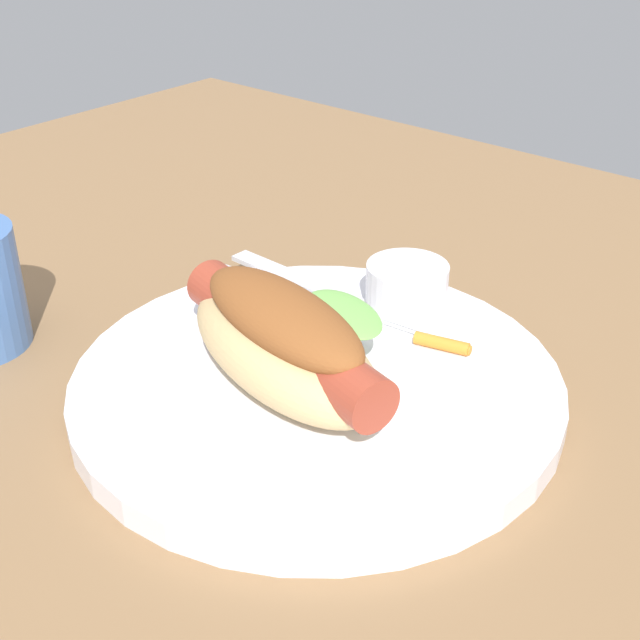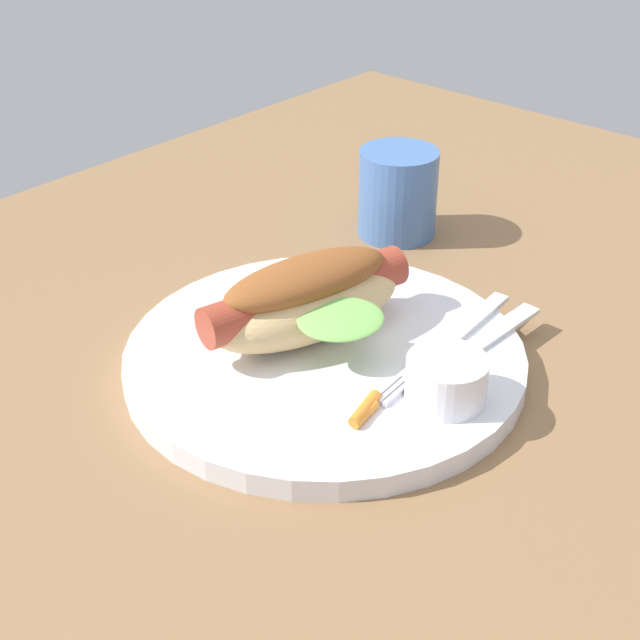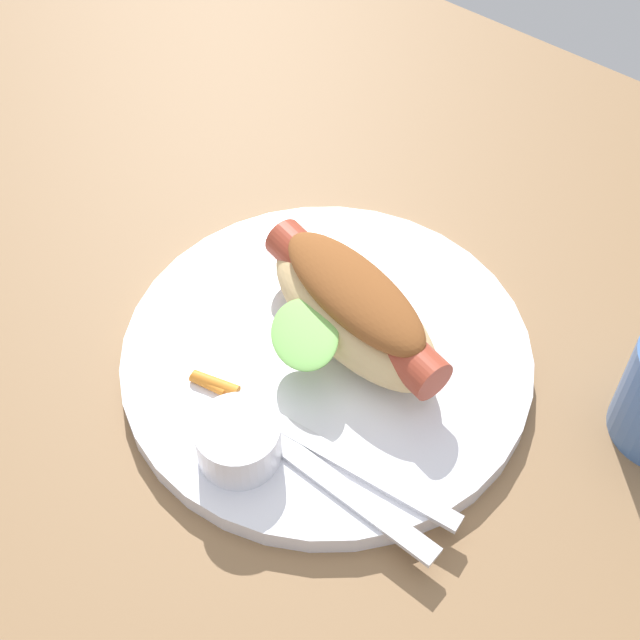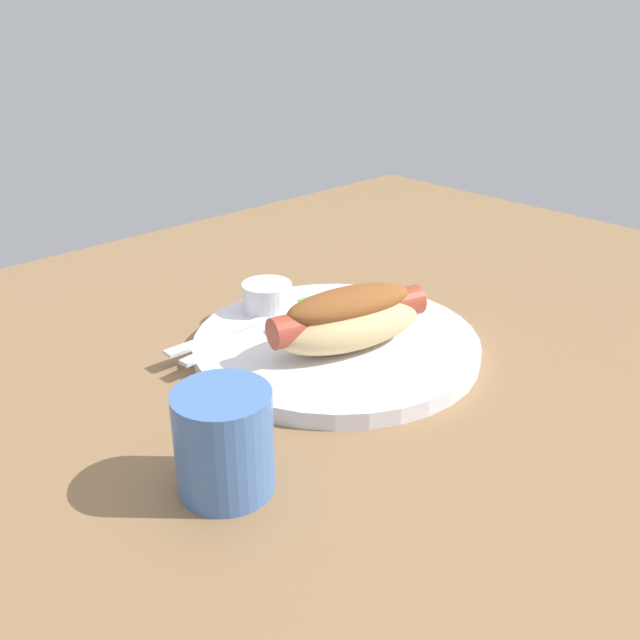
# 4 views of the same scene
# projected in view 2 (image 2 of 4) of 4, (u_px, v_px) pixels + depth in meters

# --- Properties ---
(ground_plane) EXTENTS (1.20, 0.90, 0.02)m
(ground_plane) POSITION_uv_depth(u_px,v_px,m) (327.00, 398.00, 0.66)
(ground_plane) COLOR olive
(plate) EXTENTS (0.28, 0.28, 0.02)m
(plate) POSITION_uv_depth(u_px,v_px,m) (325.00, 358.00, 0.67)
(plate) COLOR white
(plate) RESTS_ON ground_plane
(hot_dog) EXTENTS (0.16, 0.12, 0.06)m
(hot_dog) POSITION_uv_depth(u_px,v_px,m) (307.00, 298.00, 0.66)
(hot_dog) COLOR #DBB77A
(hot_dog) RESTS_ON plate
(sauce_ramekin) EXTENTS (0.05, 0.05, 0.03)m
(sauce_ramekin) POSITION_uv_depth(u_px,v_px,m) (446.00, 380.00, 0.60)
(sauce_ramekin) COLOR white
(sauce_ramekin) RESTS_ON plate
(fork) EXTENTS (0.17, 0.03, 0.00)m
(fork) POSITION_uv_depth(u_px,v_px,m) (448.00, 343.00, 0.67)
(fork) COLOR silver
(fork) RESTS_ON plate
(knife) EXTENTS (0.14, 0.02, 0.00)m
(knife) POSITION_uv_depth(u_px,v_px,m) (479.00, 343.00, 0.67)
(knife) COLOR silver
(knife) RESTS_ON plate
(carrot_garnish) EXTENTS (0.03, 0.02, 0.01)m
(carrot_garnish) POSITION_uv_depth(u_px,v_px,m) (365.00, 410.00, 0.60)
(carrot_garnish) COLOR orange
(carrot_garnish) RESTS_ON plate
(drinking_cup) EXTENTS (0.07, 0.07, 0.08)m
(drinking_cup) POSITION_uv_depth(u_px,v_px,m) (398.00, 193.00, 0.84)
(drinking_cup) COLOR #4770B2
(drinking_cup) RESTS_ON ground_plane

